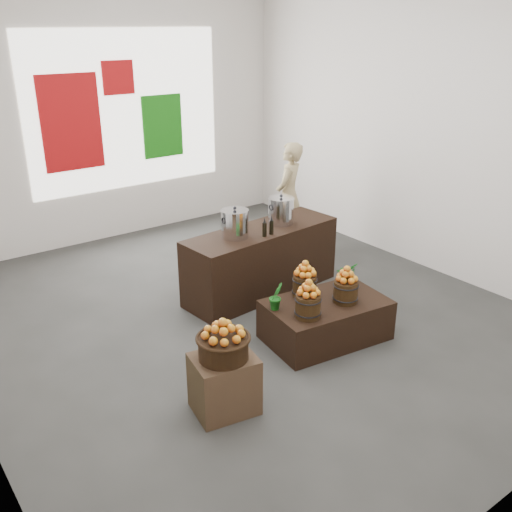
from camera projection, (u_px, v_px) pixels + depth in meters
ground at (241, 315)px, 6.89m from camera, size 7.00×7.00×0.00m
back_wall at (108, 112)px, 8.72m from camera, size 6.00×0.04×4.00m
back_opening at (127, 111)px, 8.87m from camera, size 3.20×0.02×2.40m
deco_red_left at (71, 123)px, 8.40m from camera, size 0.90×0.04×1.40m
deco_green_right at (162, 126)px, 9.31m from camera, size 0.70×0.04×1.00m
deco_red_upper at (118, 77)px, 8.62m from camera, size 0.50×0.04×0.50m
crate at (224, 384)px, 5.11m from camera, size 0.62×0.54×0.55m
wicker_basket at (223, 348)px, 4.97m from camera, size 0.44×0.44×0.20m
apples_in_basket at (223, 328)px, 4.89m from camera, size 0.34×0.34×0.18m
display_table at (326, 320)px, 6.31m from camera, size 1.41×0.97×0.45m
apple_bucket_front_left at (308, 306)px, 5.86m from camera, size 0.26×0.26×0.24m
apples_in_bucket_front_left at (309, 288)px, 5.78m from camera, size 0.20×0.20×0.18m
apple_bucket_front_right at (346, 292)px, 6.17m from camera, size 0.26×0.26×0.24m
apples_in_bucket_front_right at (347, 274)px, 6.09m from camera, size 0.20×0.20×0.18m
apple_bucket_rear at (305, 286)px, 6.31m from camera, size 0.26×0.26×0.24m
apples_in_bucket_rear at (305, 268)px, 6.23m from camera, size 0.20×0.20×0.18m
herb_garnish_right at (346, 274)px, 6.57m from camera, size 0.28×0.26×0.26m
herb_garnish_left at (276, 296)px, 6.01m from camera, size 0.19×0.17×0.30m
counter at (261, 261)px, 7.33m from camera, size 2.17×0.86×0.86m
stock_pot_left at (235, 224)px, 6.84m from camera, size 0.33×0.33×0.33m
stock_pot_center at (281, 211)px, 7.31m from camera, size 0.33×0.33×0.33m
oil_cruets at (273, 224)px, 6.98m from camera, size 0.16×0.07×0.24m
shopper at (289, 196)px, 8.69m from camera, size 0.71×0.65×1.64m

